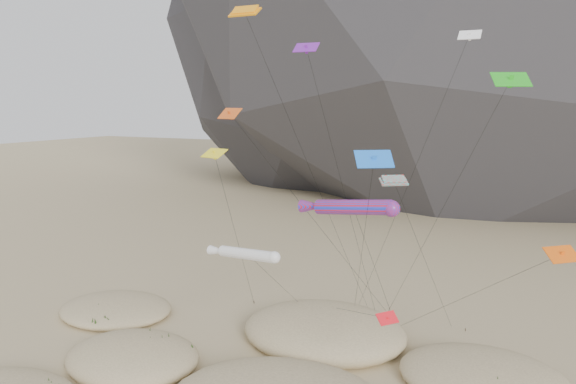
# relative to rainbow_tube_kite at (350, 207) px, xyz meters

# --- Properties ---
(kite_stakes) EXTENTS (22.77, 5.13, 0.30)m
(kite_stakes) POSITION_rel_rainbow_tube_kite_xyz_m (-2.17, 10.69, -13.50)
(kite_stakes) COLOR #3F2D1E
(kite_stakes) RESTS_ON ground
(rainbow_tube_kite) EXTENTS (8.78, 12.63, 14.63)m
(rainbow_tube_kite) POSITION_rel_rainbow_tube_kite_xyz_m (0.00, 0.00, 0.00)
(rainbow_tube_kite) COLOR red
(rainbow_tube_kite) RESTS_ON ground
(white_tube_kite) EXTENTS (7.55, 13.95, 10.30)m
(white_tube_kite) POSITION_rel_rainbow_tube_kite_xyz_m (-8.08, -2.42, -4.10)
(white_tube_kite) COLOR silver
(white_tube_kite) RESTS_ON ground
(orange_parafoil) EXTENTS (9.35, 11.73, 29.50)m
(orange_parafoil) POSITION_rel_rainbow_tube_kite_xyz_m (-9.43, 0.74, 14.97)
(orange_parafoil) COLOR orange
(orange_parafoil) RESTS_ON ground
(multi_parafoil) EXTENTS (4.75, 10.74, 15.85)m
(multi_parafoil) POSITION_rel_rainbow_tube_kite_xyz_m (2.43, 3.82, 1.60)
(multi_parafoil) COLOR red
(multi_parafoil) RESTS_ON ground
(delta_kites) EXTENTS (30.72, 20.77, 27.22)m
(delta_kites) POSITION_rel_rainbow_tube_kite_xyz_m (2.21, 0.35, 4.86)
(delta_kites) COLOR white
(delta_kites) RESTS_ON ground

